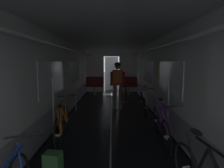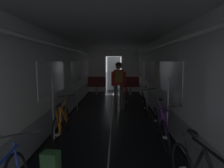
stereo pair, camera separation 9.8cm
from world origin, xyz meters
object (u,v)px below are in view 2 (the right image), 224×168
at_px(bicycle_white, 145,103).
at_px(backpack_on_floor, 51,162).
at_px(bicycle_orange, 62,124).
at_px(bench_seat_far_right, 130,84).
at_px(bicycle_purple, 160,126).
at_px(person_cyclist_aisle, 119,80).
at_px(bench_seat_far_left, 97,84).
at_px(bicycle_red_in_aisle, 126,98).

bearing_deg(bicycle_white, backpack_on_floor, -119.90).
relative_size(bicycle_orange, backpack_on_floor, 4.97).
bearing_deg(bicycle_white, bench_seat_far_right, 92.96).
distance_m(bicycle_purple, person_cyclist_aisle, 3.08).
height_order(bench_seat_far_left, bicycle_orange, bench_seat_far_left).
bearing_deg(bench_seat_far_left, bicycle_red_in_aisle, -64.32).
bearing_deg(bicycle_purple, bicycle_red_in_aisle, 100.14).
relative_size(bench_seat_far_right, person_cyclist_aisle, 0.57).
bearing_deg(backpack_on_floor, bicycle_purple, 30.28).
bearing_deg(bicycle_white, bicycle_orange, -133.83).
distance_m(bench_seat_far_left, bicycle_red_in_aisle, 3.31).
height_order(bench_seat_far_left, bicycle_white, same).
distance_m(person_cyclist_aisle, bicycle_red_in_aisle, 0.80).
xyz_separation_m(bench_seat_far_right, bicycle_white, (0.20, -3.81, -0.19)).
xyz_separation_m(bicycle_white, person_cyclist_aisle, (-0.86, 0.57, 0.69)).
xyz_separation_m(bench_seat_far_right, person_cyclist_aisle, (-0.67, -3.25, 0.50)).
xyz_separation_m(bicycle_white, bicycle_orange, (-2.16, -2.25, 0.00)).
bearing_deg(bicycle_white, bicycle_purple, -90.09).
bearing_deg(bicycle_red_in_aisle, backpack_on_floor, -108.38).
bearing_deg(backpack_on_floor, bench_seat_far_right, 76.13).
distance_m(bench_seat_far_right, backpack_on_floor, 7.51).
relative_size(bicycle_purple, bicycle_red_in_aisle, 1.00).
distance_m(bench_seat_far_right, bicycle_purple, 6.12).
xyz_separation_m(bicycle_orange, bicycle_red_in_aisle, (1.59, 3.08, 0.00)).
xyz_separation_m(bicycle_purple, bicycle_orange, (-2.15, 0.06, 0.00)).
distance_m(bicycle_white, backpack_on_floor, 4.01).
relative_size(bicycle_purple, person_cyclist_aisle, 0.98).
xyz_separation_m(person_cyclist_aisle, backpack_on_floor, (-1.13, -4.03, -0.90)).
height_order(bench_seat_far_right, bicycle_white, same).
xyz_separation_m(bicycle_white, backpack_on_floor, (-1.99, -3.47, -0.21)).
relative_size(bench_seat_far_left, backpack_on_floor, 2.89).
relative_size(bench_seat_far_left, person_cyclist_aisle, 0.57).
height_order(bicycle_white, bicycle_red_in_aisle, bicycle_white).
relative_size(person_cyclist_aisle, bicycle_red_in_aisle, 1.02).
xyz_separation_m(bench_seat_far_left, person_cyclist_aisle, (1.13, -3.25, 0.50)).
distance_m(bicycle_orange, person_cyclist_aisle, 3.17).
bearing_deg(bench_seat_far_right, person_cyclist_aisle, -101.61).
bearing_deg(bench_seat_far_left, backpack_on_floor, -89.98).
distance_m(bicycle_purple, bicycle_orange, 2.16).
relative_size(bench_seat_far_right, bicycle_white, 0.58).
xyz_separation_m(bicycle_white, bicycle_red_in_aisle, (-0.56, 0.83, 0.00)).
relative_size(bicycle_white, person_cyclist_aisle, 0.98).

